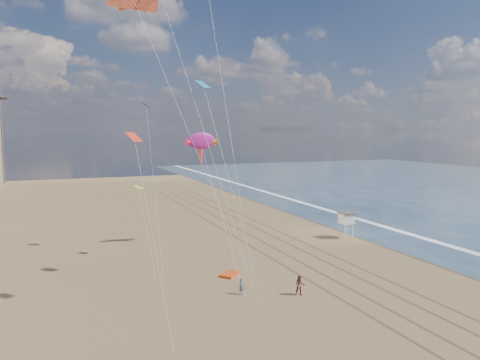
% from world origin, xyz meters
% --- Properties ---
extents(ground, '(260.00, 260.00, 0.00)m').
position_xyz_m(ground, '(0.00, 0.00, 0.00)').
color(ground, brown).
rests_on(ground, ground).
extents(wet_sand, '(260.00, 260.00, 0.00)m').
position_xyz_m(wet_sand, '(19.00, 40.00, 0.00)').
color(wet_sand, '#42301E').
rests_on(wet_sand, ground).
extents(foam, '(260.00, 260.00, 0.00)m').
position_xyz_m(foam, '(23.20, 40.00, 0.00)').
color(foam, white).
rests_on(foam, ground).
extents(tracks, '(7.68, 120.00, 0.01)m').
position_xyz_m(tracks, '(2.55, 30.00, 0.01)').
color(tracks, brown).
rests_on(tracks, ground).
extents(lifeguard_stand, '(2.02, 2.02, 3.64)m').
position_xyz_m(lifeguard_stand, '(13.02, 31.26, 2.80)').
color(lifeguard_stand, silver).
rests_on(lifeguard_stand, ground).
extents(grounded_kite, '(2.65, 2.59, 0.26)m').
position_xyz_m(grounded_kite, '(-8.09, 21.51, 0.13)').
color(grounded_kite, '#DB4512').
rests_on(grounded_kite, ground).
extents(show_kite, '(4.07, 11.06, 24.90)m').
position_xyz_m(show_kite, '(-6.94, 34.93, 13.71)').
color(show_kite, '#AB1A7E').
rests_on(show_kite, ground).
extents(kite_flyer_a, '(0.63, 0.47, 1.54)m').
position_xyz_m(kite_flyer_a, '(-9.06, 15.79, 0.77)').
color(kite_flyer_a, '#545A6C').
rests_on(kite_flyer_a, ground).
extents(kite_flyer_b, '(1.14, 1.03, 1.93)m').
position_xyz_m(kite_flyer_b, '(-4.16, 13.57, 0.96)').
color(kite_flyer_b, brown).
rests_on(kite_flyer_b, ground).
extents(small_kites, '(9.21, 19.84, 11.70)m').
position_xyz_m(small_kites, '(-14.58, 24.73, 16.02)').
color(small_kites, '#237BBE').
rests_on(small_kites, ground).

